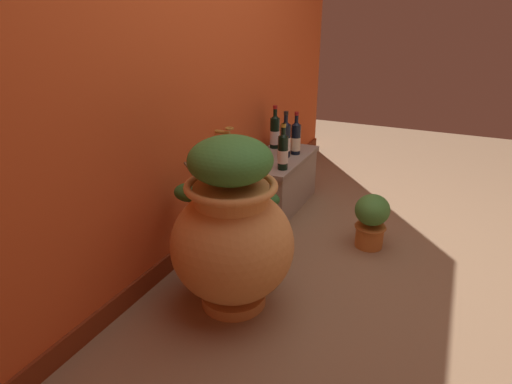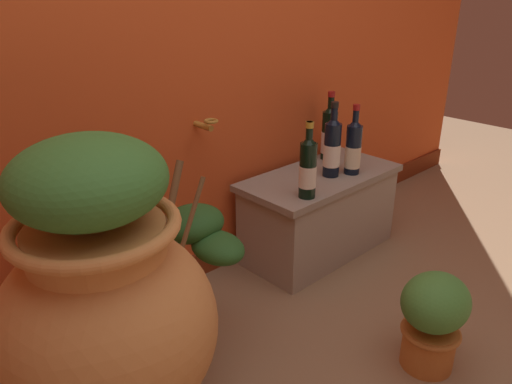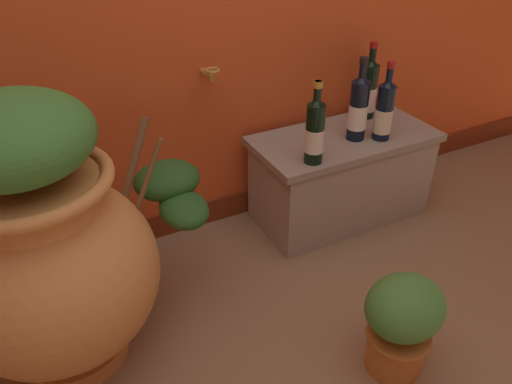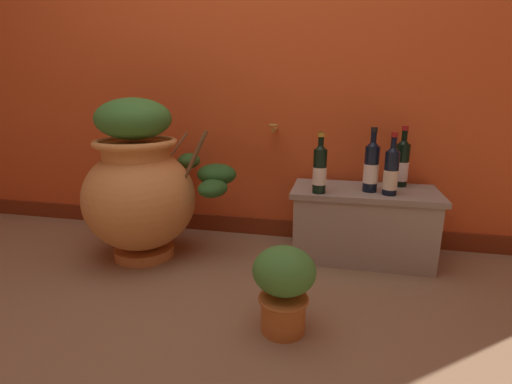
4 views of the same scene
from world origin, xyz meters
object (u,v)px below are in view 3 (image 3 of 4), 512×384
(wine_bottle_right, at_px, (384,110))
(wine_bottle_left, at_px, (358,107))
(terracotta_urn, at_px, (53,252))
(potted_shrub, at_px, (402,322))
(wine_bottle_middle, at_px, (315,130))
(wine_bottle_back, at_px, (368,89))

(wine_bottle_right, bearing_deg, wine_bottle_left, 153.63)
(terracotta_urn, relative_size, potted_shrub, 2.52)
(terracotta_urn, distance_m, potted_shrub, 1.03)
(wine_bottle_middle, height_order, potted_shrub, wine_bottle_middle)
(wine_bottle_middle, distance_m, wine_bottle_right, 0.36)
(wine_bottle_right, bearing_deg, potted_shrub, -123.02)
(terracotta_urn, xyz_separation_m, wine_bottle_left, (1.21, 0.21, 0.12))
(terracotta_urn, bearing_deg, wine_bottle_right, 7.08)
(wine_bottle_right, xyz_separation_m, wine_bottle_back, (0.08, 0.20, 0.01))
(terracotta_urn, xyz_separation_m, potted_shrub, (0.86, -0.52, -0.21))
(wine_bottle_left, distance_m, potted_shrub, 0.87)
(wine_bottle_back, bearing_deg, potted_shrub, -120.53)
(terracotta_urn, bearing_deg, wine_bottle_back, 14.79)
(terracotta_urn, bearing_deg, potted_shrub, -30.92)
(terracotta_urn, height_order, wine_bottle_right, terracotta_urn)
(wine_bottle_right, height_order, wine_bottle_back, wine_bottle_back)
(wine_bottle_middle, bearing_deg, wine_bottle_back, 29.27)
(terracotta_urn, distance_m, wine_bottle_right, 1.32)
(wine_bottle_left, distance_m, wine_bottle_right, 0.11)
(wine_bottle_right, height_order, potted_shrub, wine_bottle_right)
(wine_bottle_right, distance_m, potted_shrub, 0.87)
(potted_shrub, bearing_deg, wine_bottle_right, 56.98)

